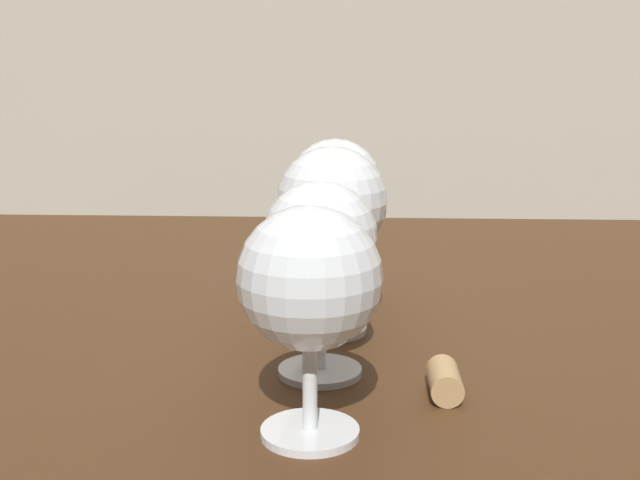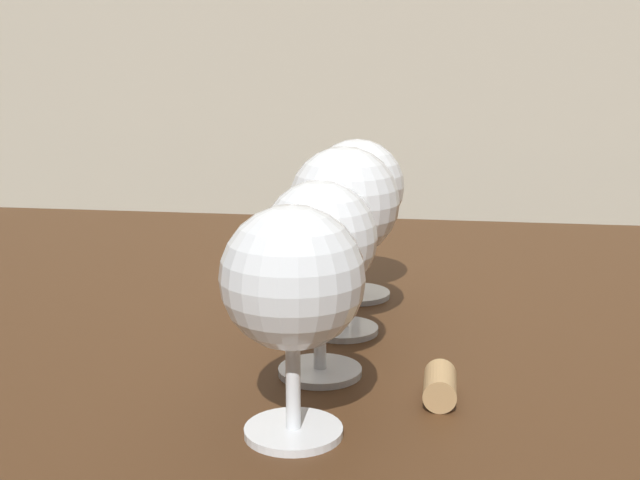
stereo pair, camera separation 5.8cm
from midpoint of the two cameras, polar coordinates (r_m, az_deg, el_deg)
name	(u,v)px [view 2 (the right image)]	position (r m, az deg, el deg)	size (l,w,h in m)	color
dining_table	(385,410)	(0.82, 6.50, -11.39)	(1.30, 0.79, 0.78)	#472B16
wine_glass_empty	(292,283)	(0.49, 1.53, -2.96)	(0.09, 0.09, 0.14)	white
wine_glass_white	(320,243)	(0.58, 2.86, -0.23)	(0.08, 0.08, 0.14)	white
wine_glass_merlot	(344,204)	(0.67, 4.12, 2.42)	(0.09, 0.09, 0.15)	white
wine_glass_rose	(357,190)	(0.78, 4.68, 3.41)	(0.09, 0.09, 0.15)	white
cork	(440,385)	(0.58, 11.06, -9.70)	(0.02, 0.02, 0.04)	tan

